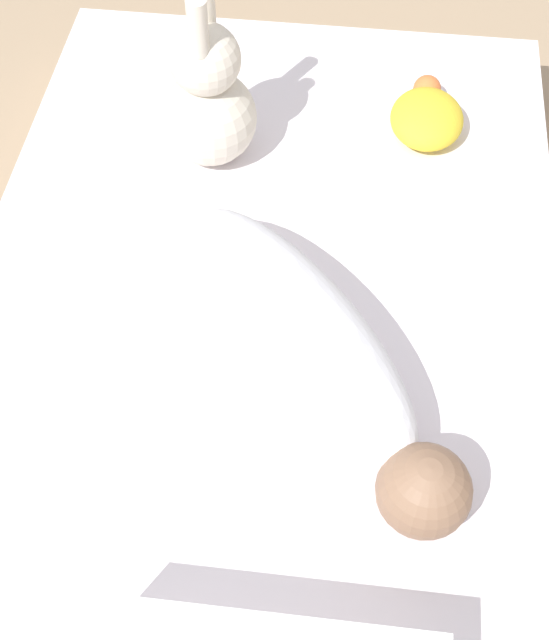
% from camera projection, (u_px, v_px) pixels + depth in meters
% --- Properties ---
extents(ground_plane, '(12.00, 12.00, 0.00)m').
position_uv_depth(ground_plane, '(259.00, 367.00, 1.47)').
color(ground_plane, '#9E8466').
extents(bed_mattress, '(1.50, 0.93, 0.13)m').
position_uv_depth(bed_mattress, '(259.00, 344.00, 1.41)').
color(bed_mattress, white).
rests_on(bed_mattress, ground_plane).
extents(swaddled_baby, '(0.54, 0.48, 0.16)m').
position_uv_depth(swaddled_baby, '(305.00, 345.00, 1.23)').
color(swaddled_baby, white).
rests_on(swaddled_baby, bed_mattress).
extents(bunny_plush, '(0.16, 0.16, 0.33)m').
position_uv_depth(bunny_plush, '(208.00, 100.00, 1.48)').
color(bunny_plush, beige).
rests_on(bunny_plush, bed_mattress).
extents(turtle_plush, '(0.19, 0.13, 0.07)m').
position_uv_depth(turtle_plush, '(427.00, 116.00, 1.58)').
color(turtle_plush, yellow).
rests_on(turtle_plush, bed_mattress).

